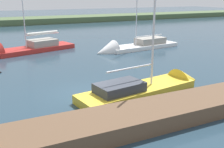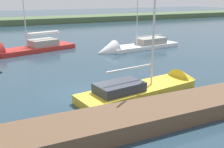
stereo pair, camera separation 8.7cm
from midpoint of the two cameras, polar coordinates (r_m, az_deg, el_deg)
The scene contains 6 objects.
ground_plane at distance 16.58m, azimuth -5.77°, elevation -4.22°, with size 200.00×200.00×0.00m, color #263D4C.
far_shoreline at distance 60.26m, azimuth -20.74°, elevation 9.90°, with size 180.00×8.00×2.40m, color #4C603D.
dock_pier at distance 12.21m, azimuth 2.31°, elevation -10.03°, with size 25.19×2.50×0.79m, color brown.
sailboat_mid_channel at distance 29.74m, azimuth 4.08°, elevation 5.49°, with size 10.62×3.69×10.42m.
sailboat_near_dock at distance 17.13m, azimuth 8.98°, elevation -3.27°, with size 9.47×3.50×9.35m.
sailboat_behind_pier at distance 29.47m, azimuth -19.10°, elevation 4.55°, with size 10.55×5.33×12.34m.
Camera 2 is at (5.08, 14.67, 5.85)m, focal length 42.81 mm.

